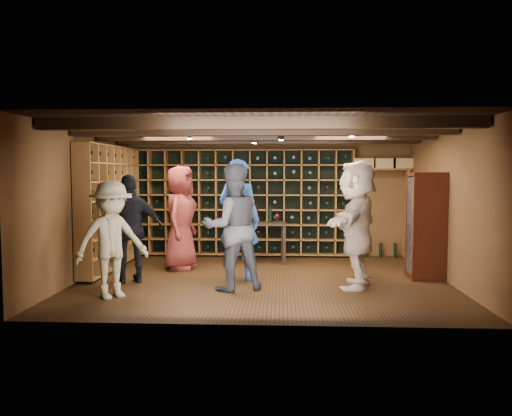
{
  "coord_description": "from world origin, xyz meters",
  "views": [
    {
      "loc": [
        0.31,
        -8.18,
        1.77
      ],
      "look_at": [
        -0.12,
        0.2,
        1.18
      ],
      "focal_mm": 35.0,
      "sensor_mm": 36.0,
      "label": 1
    }
  ],
  "objects_px": {
    "guest_red_floral": "(180,218)",
    "man_blue_shirt": "(239,220)",
    "guest_woman_black": "(131,229)",
    "guest_beige": "(357,224)",
    "tasting_table": "(259,227)",
    "man_grey_suit": "(232,227)",
    "guest_khaki": "(112,240)",
    "display_cabinet": "(426,228)"
  },
  "relations": [
    {
      "from": "guest_red_floral",
      "to": "man_blue_shirt",
      "type": "bearing_deg",
      "value": -117.73
    },
    {
      "from": "guest_red_floral",
      "to": "guest_khaki",
      "type": "xyz_separation_m",
      "value": [
        -0.54,
        -2.16,
        -0.12
      ]
    },
    {
      "from": "man_blue_shirt",
      "to": "guest_beige",
      "type": "bearing_deg",
      "value": -172.65
    },
    {
      "from": "guest_khaki",
      "to": "tasting_table",
      "type": "distance_m",
      "value": 3.49
    },
    {
      "from": "guest_red_floral",
      "to": "guest_beige",
      "type": "distance_m",
      "value": 3.28
    },
    {
      "from": "guest_red_floral",
      "to": "guest_woman_black",
      "type": "bearing_deg",
      "value": 162.28
    },
    {
      "from": "man_grey_suit",
      "to": "tasting_table",
      "type": "distance_m",
      "value": 2.36
    },
    {
      "from": "man_blue_shirt",
      "to": "tasting_table",
      "type": "distance_m",
      "value": 1.61
    },
    {
      "from": "guest_woman_black",
      "to": "tasting_table",
      "type": "distance_m",
      "value": 2.75
    },
    {
      "from": "man_blue_shirt",
      "to": "guest_red_floral",
      "type": "distance_m",
      "value": 1.41
    },
    {
      "from": "display_cabinet",
      "to": "guest_red_floral",
      "type": "bearing_deg",
      "value": 171.41
    },
    {
      "from": "man_grey_suit",
      "to": "guest_red_floral",
      "type": "relative_size",
      "value": 1.0
    },
    {
      "from": "guest_red_floral",
      "to": "guest_khaki",
      "type": "bearing_deg",
      "value": 173.98
    },
    {
      "from": "man_blue_shirt",
      "to": "guest_beige",
      "type": "relative_size",
      "value": 1.02
    },
    {
      "from": "display_cabinet",
      "to": "guest_beige",
      "type": "bearing_deg",
      "value": -152.04
    },
    {
      "from": "guest_red_floral",
      "to": "guest_woman_black",
      "type": "xyz_separation_m",
      "value": [
        -0.57,
        -1.17,
        -0.08
      ]
    },
    {
      "from": "display_cabinet",
      "to": "guest_red_floral",
      "type": "height_order",
      "value": "guest_red_floral"
    },
    {
      "from": "man_blue_shirt",
      "to": "guest_beige",
      "type": "xyz_separation_m",
      "value": [
        1.87,
        -0.47,
        -0.02
      ]
    },
    {
      "from": "display_cabinet",
      "to": "guest_beige",
      "type": "relative_size",
      "value": 0.89
    },
    {
      "from": "man_grey_suit",
      "to": "guest_woman_black",
      "type": "height_order",
      "value": "man_grey_suit"
    },
    {
      "from": "display_cabinet",
      "to": "man_grey_suit",
      "type": "height_order",
      "value": "man_grey_suit"
    },
    {
      "from": "guest_woman_black",
      "to": "guest_beige",
      "type": "bearing_deg",
      "value": 152.85
    },
    {
      "from": "guest_red_floral",
      "to": "guest_beige",
      "type": "height_order",
      "value": "guest_beige"
    },
    {
      "from": "display_cabinet",
      "to": "guest_woman_black",
      "type": "distance_m",
      "value": 4.85
    },
    {
      "from": "man_blue_shirt",
      "to": "tasting_table",
      "type": "xyz_separation_m",
      "value": [
        0.26,
        1.56,
        -0.29
      ]
    },
    {
      "from": "guest_beige",
      "to": "man_grey_suit",
      "type": "bearing_deg",
      "value": -64.0
    },
    {
      "from": "guest_woman_black",
      "to": "guest_beige",
      "type": "distance_m",
      "value": 3.59
    },
    {
      "from": "man_grey_suit",
      "to": "guest_red_floral",
      "type": "height_order",
      "value": "man_grey_suit"
    },
    {
      "from": "man_grey_suit",
      "to": "guest_red_floral",
      "type": "bearing_deg",
      "value": -76.22
    },
    {
      "from": "display_cabinet",
      "to": "guest_khaki",
      "type": "bearing_deg",
      "value": -162.51
    },
    {
      "from": "display_cabinet",
      "to": "guest_beige",
      "type": "height_order",
      "value": "guest_beige"
    },
    {
      "from": "guest_woman_black",
      "to": "man_grey_suit",
      "type": "bearing_deg",
      "value": 140.85
    },
    {
      "from": "tasting_table",
      "to": "man_grey_suit",
      "type": "bearing_deg",
      "value": -101.16
    },
    {
      "from": "man_blue_shirt",
      "to": "guest_woman_black",
      "type": "xyz_separation_m",
      "value": [
        -1.71,
        -0.34,
        -0.13
      ]
    },
    {
      "from": "man_blue_shirt",
      "to": "guest_beige",
      "type": "height_order",
      "value": "man_blue_shirt"
    },
    {
      "from": "man_blue_shirt",
      "to": "tasting_table",
      "type": "relative_size",
      "value": 1.83
    },
    {
      "from": "guest_red_floral",
      "to": "guest_woman_black",
      "type": "distance_m",
      "value": 1.3
    },
    {
      "from": "display_cabinet",
      "to": "man_grey_suit",
      "type": "relative_size",
      "value": 0.92
    },
    {
      "from": "man_blue_shirt",
      "to": "guest_khaki",
      "type": "relative_size",
      "value": 1.2
    },
    {
      "from": "guest_beige",
      "to": "tasting_table",
      "type": "height_order",
      "value": "guest_beige"
    },
    {
      "from": "man_grey_suit",
      "to": "guest_beige",
      "type": "distance_m",
      "value": 1.92
    },
    {
      "from": "man_blue_shirt",
      "to": "guest_beige",
      "type": "distance_m",
      "value": 1.93
    }
  ]
}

